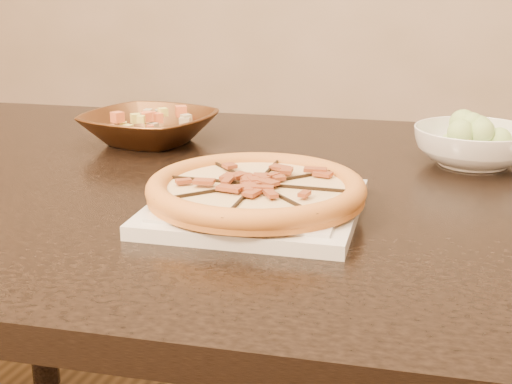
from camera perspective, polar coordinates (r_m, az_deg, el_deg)
dining_table at (r=1.12m, az=-2.31°, el=-3.33°), size 1.63×1.14×0.75m
plate at (r=0.93m, az=0.00°, el=-1.15°), size 0.29×0.29×0.02m
pizza at (r=0.92m, az=-0.00°, el=0.24°), size 0.28×0.28×0.03m
bronze_bowl at (r=1.32m, az=-8.52°, el=5.10°), size 0.25×0.25×0.06m
mixed_dish at (r=1.31m, az=-8.67°, el=6.89°), size 0.10×0.12×0.03m
salad_bowl at (r=1.21m, az=17.02°, el=3.52°), size 0.24×0.24×0.06m
salad at (r=1.20m, az=17.21°, el=5.75°), size 0.10×0.10×0.04m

